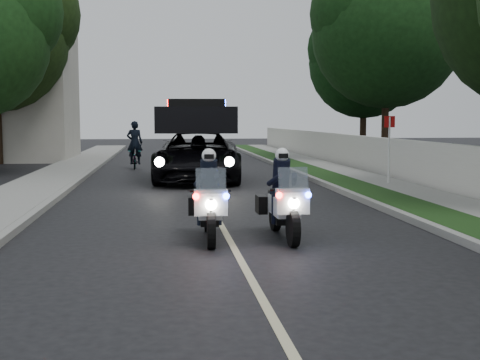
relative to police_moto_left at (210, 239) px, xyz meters
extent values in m
plane|color=black|center=(0.36, -2.53, 0.00)|extent=(120.00, 120.00, 0.00)
cube|color=gray|center=(4.46, 7.47, 0.07)|extent=(0.20, 60.00, 0.15)
cube|color=#193814|center=(5.16, 7.47, 0.08)|extent=(1.20, 60.00, 0.16)
cube|color=gray|center=(6.46, 7.47, 0.08)|extent=(1.40, 60.00, 0.16)
cube|color=beige|center=(7.46, 7.47, 0.75)|extent=(0.22, 60.00, 1.50)
cube|color=gray|center=(-3.74, 7.47, 0.07)|extent=(0.20, 60.00, 0.15)
cube|color=gray|center=(-4.84, 7.47, 0.08)|extent=(2.00, 60.00, 0.16)
cube|color=#BFB78C|center=(0.36, 7.47, 0.00)|extent=(0.12, 50.00, 0.01)
imported|color=black|center=(0.41, 11.00, 0.00)|extent=(3.45, 6.57, 3.09)
imported|color=black|center=(-2.07, 16.76, 0.00)|extent=(0.58, 1.58, 0.82)
imported|color=black|center=(-2.07, 16.76, 0.00)|extent=(0.71, 0.50, 1.91)
camera|label=1|loc=(-0.84, -11.46, 2.24)|focal=47.11mm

